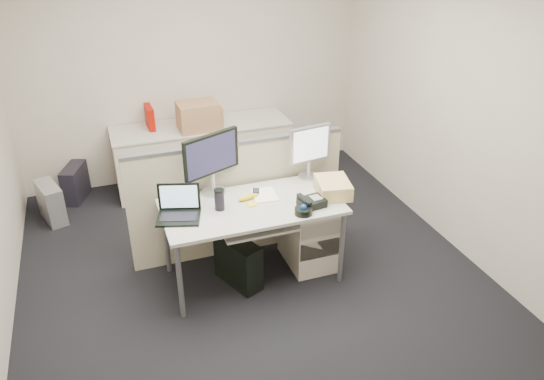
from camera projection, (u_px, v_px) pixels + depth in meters
name	position (u px, v px, depth m)	size (l,w,h in m)	color
floor	(253.00, 276.00, 4.78)	(4.00, 4.50, 0.01)	black
wall_back	(191.00, 65.00, 6.01)	(4.00, 0.02, 2.70)	#B4AB9D
wall_front	(407.00, 325.00, 2.27)	(4.00, 0.02, 2.70)	#B4AB9D
wall_right	(464.00, 108.00, 4.73)	(0.02, 4.50, 2.70)	#B4AB9D
desk	(252.00, 212.00, 4.47)	(1.50, 0.75, 0.73)	beige
keyboard_tray	(259.00, 227.00, 4.34)	(0.62, 0.32, 0.02)	beige
drawer_pedestal	(308.00, 231.00, 4.83)	(0.40, 0.55, 0.65)	beige
cubicle_partition	(238.00, 199.00, 4.89)	(2.00, 0.06, 1.10)	#A9A387
back_counter	(203.00, 155.00, 6.21)	(2.00, 0.60, 0.72)	beige
monitor_main	(212.00, 164.00, 4.50)	(0.55, 0.21, 0.55)	black
monitor_small	(309.00, 153.00, 4.77)	(0.40, 0.20, 0.49)	#B7B7BC
laptop	(177.00, 205.00, 4.18)	(0.34, 0.25, 0.25)	black
trackball	(303.00, 211.00, 4.29)	(0.14, 0.14, 0.06)	black
desk_phone	(312.00, 202.00, 4.41)	(0.21, 0.17, 0.07)	black
paper_stack	(264.00, 195.00, 4.58)	(0.20, 0.25, 0.01)	white
sticky_pad	(252.00, 204.00, 4.43)	(0.07, 0.07, 0.01)	yellow
travel_mug	(219.00, 200.00, 4.33)	(0.08, 0.08, 0.17)	black
banana	(248.00, 197.00, 4.51)	(0.20, 0.05, 0.04)	yellow
cellphone	(256.00, 192.00, 4.63)	(0.06, 0.11, 0.01)	black
manila_folders	(333.00, 187.00, 4.57)	(0.27, 0.35, 0.13)	#E7BE82
keyboard	(263.00, 221.00, 4.37)	(0.42, 0.15, 0.02)	black
pc_tower_desk	(238.00, 262.00, 4.59)	(0.18, 0.46, 0.43)	black
pc_tower_spare_dark	(75.00, 183.00, 5.95)	(0.17, 0.42, 0.40)	black
pc_tower_spare_silver	(51.00, 203.00, 5.54)	(0.17, 0.44, 0.41)	#B7B7BC
cardboard_box_left	(198.00, 117.00, 5.85)	(0.43, 0.33, 0.33)	#9F6E49
cardboard_box_right	(203.00, 118.00, 5.88)	(0.39, 0.31, 0.28)	#9F6E49
red_binder	(150.00, 118.00, 5.90)	(0.07, 0.29, 0.27)	#9A0D02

